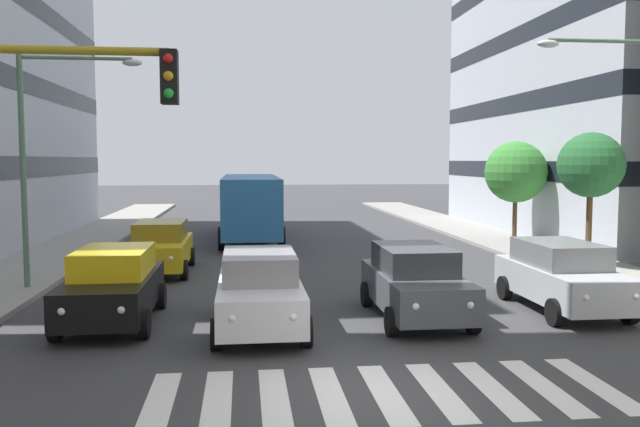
{
  "coord_description": "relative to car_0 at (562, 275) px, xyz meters",
  "views": [
    {
      "loc": [
        2.27,
        10.23,
        3.78
      ],
      "look_at": [
        0.14,
        -7.9,
        2.29
      ],
      "focal_mm": 36.96,
      "sensor_mm": 36.0,
      "label": 1
    }
  ],
  "objects": [
    {
      "name": "car_row2_0",
      "position": [
        10.7,
        -6.86,
        0.0
      ],
      "size": [
        2.02,
        4.44,
        1.72
      ],
      "color": "gold",
      "rests_on": "ground_plane"
    },
    {
      "name": "crosswalk_markings",
      "position": [
        5.66,
        5.28,
        -0.88
      ],
      "size": [
        7.65,
        2.8,
        0.01
      ],
      "color": "silver",
      "rests_on": "ground_plane"
    },
    {
      "name": "street_tree_2",
      "position": [
        -4.11,
        -12.52,
        2.35
      ],
      "size": [
        2.73,
        2.73,
        4.46
      ],
      "color": "#513823",
      "rests_on": "sidewalk_left"
    },
    {
      "name": "car_0",
      "position": [
        0.0,
        0.0,
        0.0
      ],
      "size": [
        2.02,
        4.44,
        1.72
      ],
      "color": "#B2B7BC",
      "rests_on": "ground_plane"
    },
    {
      "name": "street_lamp_right",
      "position": [
        13.49,
        -3.98,
        3.42
      ],
      "size": [
        3.44,
        0.28,
        6.64
      ],
      "color": "#4C6B56",
      "rests_on": "sidewalk_right"
    },
    {
      "name": "bus_behind_traffic",
      "position": [
        7.58,
        -15.76,
        0.97
      ],
      "size": [
        2.78,
        10.5,
        3.0
      ],
      "color": "#286BAD",
      "rests_on": "ground_plane"
    },
    {
      "name": "car_3",
      "position": [
        10.94,
        0.01,
        0.0
      ],
      "size": [
        2.02,
        4.44,
        1.72
      ],
      "color": "black",
      "rests_on": "ground_plane"
    },
    {
      "name": "street_tree_1",
      "position": [
        -3.77,
        -5.58,
        2.7
      ],
      "size": [
        2.21,
        2.21,
        4.57
      ],
      "color": "#513823",
      "rests_on": "sidewalk_left"
    },
    {
      "name": "car_2",
      "position": [
        7.58,
        1.01,
        0.0
      ],
      "size": [
        2.02,
        4.44,
        1.72
      ],
      "color": "silver",
      "rests_on": "ground_plane"
    },
    {
      "name": "ground_plane",
      "position": [
        5.66,
        5.28,
        -0.89
      ],
      "size": [
        180.0,
        180.0,
        0.0
      ],
      "primitive_type": "plane",
      "color": "#38383A"
    },
    {
      "name": "car_1",
      "position": [
        3.88,
        0.4,
        0.0
      ],
      "size": [
        2.02,
        4.44,
        1.72
      ],
      "color": "#474C51",
      "rests_on": "ground_plane"
    },
    {
      "name": "street_lamp_left",
      "position": [
        -2.18,
        -0.5,
        3.5
      ],
      "size": [
        3.43,
        0.28,
        6.78
      ],
      "color": "#4C6B56",
      "rests_on": "sidewalk_left"
    }
  ]
}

